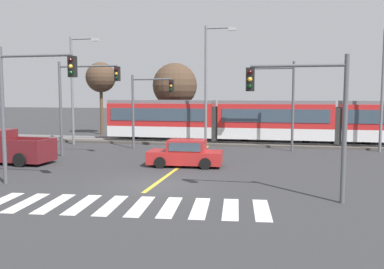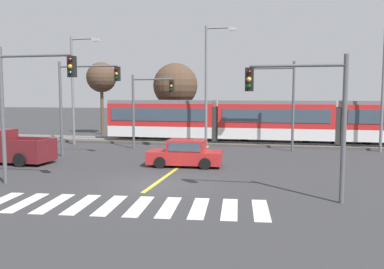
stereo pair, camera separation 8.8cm
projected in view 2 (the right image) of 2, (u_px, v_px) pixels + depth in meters
name	position (u px, v px, depth m)	size (l,w,h in m)	color
ground_plane	(154.00, 185.00, 18.33)	(200.00, 200.00, 0.00)	#333335
track_bed	(212.00, 142.00, 34.14)	(120.00, 4.00, 0.18)	#4C4742
rail_near	(211.00, 141.00, 33.43)	(120.00, 0.08, 0.10)	#939399
rail_far	(214.00, 140.00, 34.83)	(120.00, 0.08, 0.10)	#939399
light_rail_tram	(275.00, 120.00, 32.86)	(28.00, 2.64, 3.43)	silver
crosswalk_stripe_1	(26.00, 202.00, 15.37)	(0.56, 2.80, 0.01)	silver
crosswalk_stripe_2	(53.00, 203.00, 15.24)	(0.56, 2.80, 0.01)	silver
crosswalk_stripe_3	(82.00, 204.00, 15.12)	(0.56, 2.80, 0.01)	silver
crosswalk_stripe_4	(110.00, 205.00, 14.99)	(0.56, 2.80, 0.01)	silver
crosswalk_stripe_5	(139.00, 206.00, 14.87)	(0.56, 2.80, 0.01)	silver
crosswalk_stripe_6	(169.00, 207.00, 14.74)	(0.56, 2.80, 0.01)	silver
crosswalk_stripe_7	(199.00, 208.00, 14.62)	(0.56, 2.80, 0.01)	silver
crosswalk_stripe_8	(230.00, 209.00, 14.49)	(0.56, 2.80, 0.01)	silver
crosswalk_stripe_9	(261.00, 210.00, 14.37)	(0.56, 2.80, 0.01)	silver
lane_centre_line	(186.00, 162.00, 24.54)	(0.20, 15.77, 0.01)	gold
sedan_crossing	(185.00, 154.00, 23.11)	(4.29, 2.10, 1.52)	#B22323
pickup_truck	(6.00, 149.00, 24.25)	(5.48, 2.40, 1.98)	maroon
traffic_light_far_right	(279.00, 93.00, 29.15)	(3.25, 0.38, 6.44)	#515459
traffic_light_far_left	(147.00, 100.00, 30.21)	(3.25, 0.38, 5.54)	#515459
traffic_light_mid_left	(80.00, 93.00, 26.24)	(4.25, 0.38, 6.21)	#515459
traffic_light_near_right	(308.00, 105.00, 15.20)	(3.75, 0.38, 5.55)	#515459
traffic_light_near_left	(26.00, 94.00, 18.01)	(3.75, 0.38, 6.20)	#515459
street_lamp_west	(75.00, 84.00, 32.87)	(2.48, 0.28, 8.70)	slate
street_lamp_centre	(209.00, 79.00, 30.84)	(2.35, 0.28, 9.23)	slate
bare_tree_far_west	(101.00, 78.00, 41.16)	(3.04, 3.04, 7.35)	brown
bare_tree_west	(175.00, 85.00, 39.06)	(4.27, 4.27, 7.10)	brown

